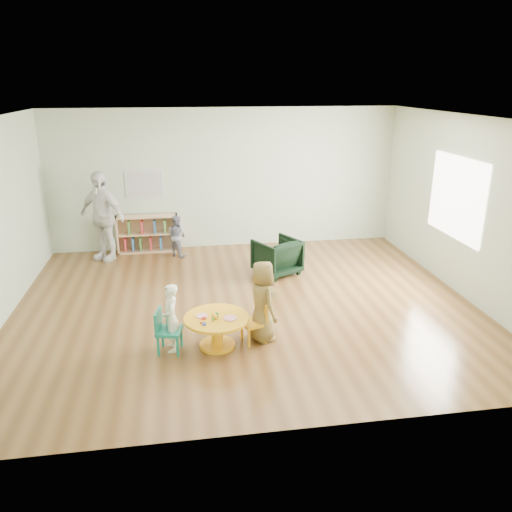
# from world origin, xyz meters

# --- Properties ---
(room) EXTENTS (7.10, 7.00, 2.80)m
(room) POSITION_xyz_m (0.01, 0.00, 1.89)
(room) COLOR brown
(room) RESTS_ON ground
(activity_table) EXTENTS (0.84, 0.84, 0.46)m
(activity_table) POSITION_xyz_m (-0.54, -1.23, 0.29)
(activity_table) COLOR #F6AA14
(activity_table) RESTS_ON ground
(kid_chair_left) EXTENTS (0.36, 0.36, 0.57)m
(kid_chair_left) POSITION_xyz_m (-1.18, -1.25, 0.31)
(kid_chair_left) COLOR #17836E
(kid_chair_left) RESTS_ON ground
(kid_chair_right) EXTENTS (0.36, 0.36, 0.55)m
(kid_chair_right) POSITION_xyz_m (-0.01, -1.17, 0.29)
(kid_chair_right) COLOR #F6AA14
(kid_chair_right) RESTS_ON ground
(bookshelf) EXTENTS (1.20, 0.30, 0.75)m
(bookshelf) POSITION_xyz_m (-1.61, 2.86, 0.37)
(bookshelf) COLOR tan
(bookshelf) RESTS_ON ground
(alphabet_poster) EXTENTS (0.74, 0.01, 0.54)m
(alphabet_poster) POSITION_xyz_m (-1.60, 2.98, 1.35)
(alphabet_poster) COLOR silver
(alphabet_poster) RESTS_ON ground
(armchair) EXTENTS (0.94, 0.95, 0.65)m
(armchair) POSITION_xyz_m (0.73, 1.22, 0.32)
(armchair) COLOR black
(armchair) RESTS_ON ground
(child_left) EXTENTS (0.23, 0.34, 0.90)m
(child_left) POSITION_xyz_m (-1.11, -1.23, 0.45)
(child_left) COLOR white
(child_left) RESTS_ON ground
(child_right) EXTENTS (0.48, 0.61, 1.10)m
(child_right) POSITION_xyz_m (0.08, -1.13, 0.55)
(child_right) COLOR gold
(child_right) RESTS_ON ground
(toddler) EXTENTS (0.51, 0.50, 0.82)m
(toddler) POSITION_xyz_m (-1.02, 2.47, 0.41)
(toddler) COLOR #191E3F
(toddler) RESTS_ON ground
(adult_caretaker) EXTENTS (1.07, 0.92, 1.72)m
(adult_caretaker) POSITION_xyz_m (-2.40, 2.49, 0.86)
(adult_caretaker) COLOR white
(adult_caretaker) RESTS_ON ground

